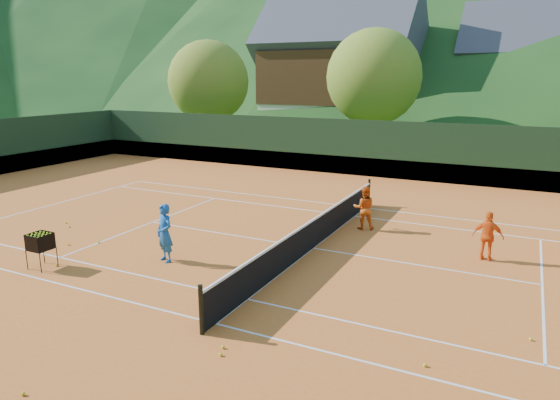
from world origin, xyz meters
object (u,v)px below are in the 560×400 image
at_px(student_a, 364,208).
at_px(chalet_left, 340,72).
at_px(tennis_net, 313,233).
at_px(chalet_mid, 539,80).
at_px(coach, 165,233).
at_px(student_b, 488,236).
at_px(ball_hopper, 40,242).

xyz_separation_m(student_a, chalet_left, (-10.80, 27.32, 4.86)).
relative_size(tennis_net, chalet_mid, 0.95).
bearing_deg(coach, chalet_mid, 95.69).
relative_size(coach, student_b, 1.17).
xyz_separation_m(student_b, chalet_left, (-14.93, 28.71, 4.90)).
xyz_separation_m(ball_hopper, chalet_left, (-3.83, 34.88, 4.88)).
bearing_deg(student_b, coach, 30.19).
bearing_deg(ball_hopper, student_b, 29.09).
bearing_deg(ball_hopper, chalet_mid, 72.63).
bearing_deg(chalet_mid, ball_hopper, -107.37).
bearing_deg(student_a, student_b, 140.16).
distance_m(coach, chalet_left, 33.93).
height_order(student_b, chalet_mid, chalet_mid).
height_order(coach, ball_hopper, coach).
distance_m(coach, ball_hopper, 3.39).
xyz_separation_m(coach, ball_hopper, (-2.77, -1.95, -0.10)).
xyz_separation_m(coach, chalet_left, (-6.61, 32.94, 4.78)).
bearing_deg(tennis_net, ball_hopper, -141.61).
bearing_deg(tennis_net, coach, -139.15).
bearing_deg(tennis_net, student_b, 14.66).
distance_m(tennis_net, chalet_mid, 34.81).
xyz_separation_m(ball_hopper, chalet_mid, (12.17, 38.88, 4.22)).
bearing_deg(student_a, ball_hopper, 26.08).
bearing_deg(chalet_mid, student_b, -91.87).
relative_size(student_a, chalet_left, 0.11).
bearing_deg(student_b, ball_hopper, 32.37).
distance_m(tennis_net, chalet_left, 32.04).
height_order(coach, student_b, coach).
bearing_deg(ball_hopper, chalet_left, 96.27).
xyz_separation_m(coach, student_b, (8.33, 4.23, -0.12)).
bearing_deg(chalet_left, student_a, -68.43).
distance_m(coach, student_a, 7.01).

